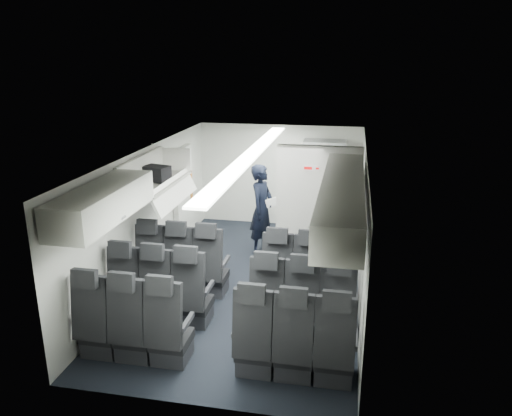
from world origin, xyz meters
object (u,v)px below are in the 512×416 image
at_px(seat_row_rear, 211,338).
at_px(galley_unit, 323,187).
at_px(carry_on_bag, 157,173).
at_px(seat_row_mid, 230,302).
at_px(flight_attendant, 262,209).
at_px(boarding_door, 184,195).
at_px(seat_row_front, 244,274).

relative_size(seat_row_rear, galley_unit, 1.75).
relative_size(galley_unit, carry_on_bag, 4.98).
xyz_separation_m(seat_row_mid, galley_unit, (0.95, 4.15, 0.55)).
relative_size(galley_unit, flight_attendant, 1.14).
distance_m(boarding_door, carry_on_bag, 1.96).
bearing_deg(galley_unit, boarding_door, -155.72).
distance_m(seat_row_front, flight_attendant, 1.92).
relative_size(seat_row_mid, carry_on_bag, 8.73).
bearing_deg(flight_attendant, boarding_door, 96.45).
bearing_deg(seat_row_mid, seat_row_rear, -90.00).
relative_size(galley_unit, boarding_door, 1.02).
bearing_deg(seat_row_rear, boarding_door, 112.87).
xyz_separation_m(boarding_door, carry_on_bag, (0.20, -1.75, 0.85)).
distance_m(flight_attendant, carry_on_bag, 2.27).
xyz_separation_m(seat_row_mid, seat_row_rear, (0.00, -0.90, 0.00)).
bearing_deg(seat_row_mid, carry_on_bag, 139.41).
height_order(seat_row_front, galley_unit, galley_unit).
relative_size(seat_row_front, seat_row_rear, 1.00).
relative_size(flight_attendant, carry_on_bag, 4.37).
relative_size(seat_row_front, carry_on_bag, 8.73).
height_order(seat_row_front, carry_on_bag, carry_on_bag).
height_order(galley_unit, flight_attendant, galley_unit).
distance_m(galley_unit, boarding_door, 2.84).
relative_size(seat_row_mid, seat_row_rear, 1.00).
relative_size(seat_row_mid, boarding_door, 1.79).
bearing_deg(seat_row_rear, flight_attendant, 91.14).
bearing_deg(carry_on_bag, seat_row_mid, -25.16).
xyz_separation_m(seat_row_mid, carry_on_bag, (-1.44, 1.23, 1.40)).
distance_m(seat_row_rear, galley_unit, 5.17).
bearing_deg(galley_unit, seat_row_front, -106.28).
height_order(boarding_door, flight_attendant, boarding_door).
height_order(seat_row_mid, flight_attendant, flight_attendant).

